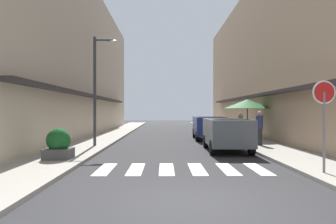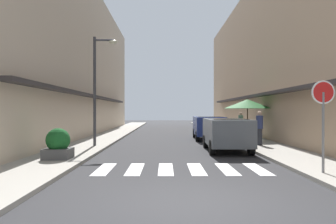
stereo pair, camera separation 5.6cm
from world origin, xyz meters
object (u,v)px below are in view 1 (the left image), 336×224
Objects in this scene: parked_car_near at (227,131)px; parked_car_mid at (208,125)px; round_street_sign at (324,102)px; street_lamp at (99,79)px; pedestrian_walking_far at (260,127)px; planter_corner at (58,145)px; cafe_umbrella at (247,104)px; pedestrian_walking_near at (241,123)px.

parked_car_near and parked_car_mid have the same top height.
parked_car_near is at bearing 105.31° from round_street_sign.
parked_car_mid is at bearing 38.23° from street_lamp.
pedestrian_walking_far is (1.93, -4.65, 0.09)m from parked_car_mid.
parked_car_near is 3.79× the size of planter_corner.
planter_corner is 9.65m from pedestrian_walking_far.
street_lamp is 5.30m from planter_corner.
planter_corner is at bearing -35.40° from pedestrian_walking_far.
parked_car_near is at bearing -13.44° from street_lamp.
street_lamp reaches higher than cafe_umbrella.
parked_car_near is 6.10m from round_street_sign.
round_street_sign reaches higher than parked_car_near.
round_street_sign is 10.57m from street_lamp.
street_lamp is 8.95m from cafe_umbrella.
planter_corner is 0.64× the size of pedestrian_walking_far.
planter_corner is at bearing 161.47° from round_street_sign.
pedestrian_walking_far reaches higher than parked_car_mid.
pedestrian_walking_near is at bearing 50.49° from planter_corner.
street_lamp is 4.91× the size of planter_corner.
planter_corner is (-6.55, -9.24, -0.30)m from parked_car_mid.
pedestrian_walking_near is (2.44, 1.66, 0.05)m from parked_car_mid.
pedestrian_walking_near reaches higher than planter_corner.
parked_car_mid is 2.50× the size of pedestrian_walking_far.
street_lamp reaches higher than pedestrian_walking_far.
round_street_sign is 10.68m from cafe_umbrella.
cafe_umbrella reaches higher than parked_car_near.
pedestrian_walking_far is at bearing 75.84° from pedestrian_walking_near.
street_lamp is 1.90× the size of cafe_umbrella.
round_street_sign is 1.50× the size of pedestrian_walking_far.
parked_car_mid is at bearing -131.31° from pedestrian_walking_far.
round_street_sign is 0.48× the size of street_lamp.
round_street_sign is at bearing -43.50° from street_lamp.
round_street_sign is 8.70m from planter_corner.
cafe_umbrella is at bearing 66.16° from parked_car_near.
parked_car_mid is 11.33m from planter_corner.
parked_car_near is 1.47× the size of cafe_umbrella.
parked_car_near is 8.22m from pedestrian_walking_near.
parked_car_near is at bearing -113.84° from cafe_umbrella.
cafe_umbrella is 11.89m from planter_corner.
planter_corner is at bearing 40.95° from pedestrian_walking_near.
street_lamp is at bearing -141.77° from parked_car_mid.
cafe_umbrella is 3.23m from pedestrian_walking_near.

